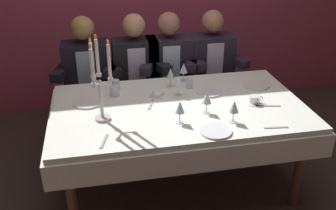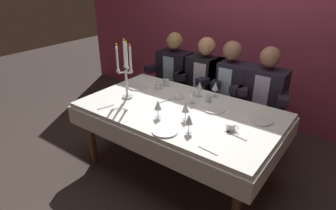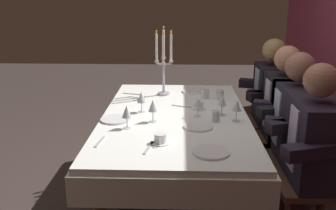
{
  "view_description": "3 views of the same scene",
  "coord_description": "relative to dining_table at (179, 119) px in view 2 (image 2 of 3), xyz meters",
  "views": [
    {
      "loc": [
        -0.58,
        -2.51,
        2.05
      ],
      "look_at": [
        -0.09,
        -0.02,
        0.76
      ],
      "focal_mm": 40.66,
      "sensor_mm": 36.0,
      "label": 1
    },
    {
      "loc": [
        1.4,
        -2.07,
        1.96
      ],
      "look_at": [
        -0.11,
        -0.04,
        0.76
      ],
      "focal_mm": 31.0,
      "sensor_mm": 36.0,
      "label": 2
    },
    {
      "loc": [
        2.76,
        0.04,
        1.65
      ],
      "look_at": [
        -0.06,
        -0.06,
        0.8
      ],
      "focal_mm": 40.51,
      "sensor_mm": 36.0,
      "label": 3
    }
  ],
  "objects": [
    {
      "name": "water_tumbler_0",
      "position": [
        0.15,
        0.3,
        0.16
      ],
      "size": [
        0.06,
        0.06,
        0.08
      ],
      "primitive_type": "cylinder",
      "color": "silver",
      "rests_on": "dining_table"
    },
    {
      "name": "wine_glass_0",
      "position": [
        0.04,
        0.17,
        0.23
      ],
      "size": [
        0.07,
        0.07,
        0.16
      ],
      "color": "silver",
      "rests_on": "dining_table"
    },
    {
      "name": "spoon_2",
      "position": [
        0.57,
        -0.46,
        0.12
      ],
      "size": [
        0.17,
        0.04,
        0.01
      ],
      "primitive_type": "cube",
      "rotation": [
        0.0,
        0.0,
        -0.12
      ],
      "color": "#B7B7BC",
      "rests_on": "dining_table"
    },
    {
      "name": "seated_diner_1",
      "position": [
        -0.23,
        0.89,
        0.11
      ],
      "size": [
        0.63,
        0.48,
        1.24
      ],
      "color": "brown",
      "rests_on": "ground_plane"
    },
    {
      "name": "coffee_cup_0",
      "position": [
        0.57,
        -0.08,
        0.15
      ],
      "size": [
        0.13,
        0.12,
        0.06
      ],
      "color": "white",
      "rests_on": "dining_table"
    },
    {
      "name": "wine_glass_1",
      "position": [
        0.31,
        -0.33,
        0.23
      ],
      "size": [
        0.07,
        0.07,
        0.16
      ],
      "color": "silver",
      "rests_on": "dining_table"
    },
    {
      "name": "coffee_cup_1",
      "position": [
        -0.14,
        0.19,
        0.15
      ],
      "size": [
        0.13,
        0.12,
        0.06
      ],
      "color": "white",
      "rests_on": "dining_table"
    },
    {
      "name": "dinner_plate_3",
      "position": [
        0.15,
        -0.43,
        0.13
      ],
      "size": [
        0.22,
        0.22,
        0.01
      ],
      "primitive_type": "cylinder",
      "color": "white",
      "rests_on": "dining_table"
    },
    {
      "name": "dinner_plate_2",
      "position": [
        0.29,
        0.17,
        0.13
      ],
      "size": [
        0.2,
        0.2,
        0.01
      ],
      "primitive_type": "cylinder",
      "color": "white",
      "rests_on": "dining_table"
    },
    {
      "name": "seated_diner_2",
      "position": [
        0.1,
        0.89,
        0.11
      ],
      "size": [
        0.63,
        0.48,
        1.24
      ],
      "color": "brown",
      "rests_on": "ground_plane"
    },
    {
      "name": "wine_glass_4",
      "position": [
        0.14,
        0.44,
        0.24
      ],
      "size": [
        0.07,
        0.07,
        0.16
      ],
      "color": "silver",
      "rests_on": "dining_table"
    },
    {
      "name": "seated_diner_0",
      "position": [
        -0.68,
        0.89,
        0.11
      ],
      "size": [
        0.63,
        0.48,
        1.24
      ],
      "color": "brown",
      "rests_on": "ground_plane"
    },
    {
      "name": "ground_plane",
      "position": [
        0.0,
        0.0,
        -0.62
      ],
      "size": [
        12.0,
        12.0,
        0.0
      ],
      "primitive_type": "plane",
      "color": "#3A2F2B"
    },
    {
      "name": "water_tumbler_1",
      "position": [
        -0.45,
        0.38,
        0.16
      ],
      "size": [
        0.07,
        0.07,
        0.08
      ],
      "primitive_type": "cylinder",
      "color": "silver",
      "rests_on": "dining_table"
    },
    {
      "name": "back_wall",
      "position": [
        0.0,
        1.66,
        0.73
      ],
      "size": [
        6.0,
        0.12,
        2.7
      ],
      "primitive_type": "cube",
      "color": "#9C3A56",
      "rests_on": "ground_plane"
    },
    {
      "name": "fork_0",
      "position": [
        -0.58,
        -0.41,
        0.12
      ],
      "size": [
        0.06,
        0.17,
        0.01
      ],
      "primitive_type": "cube",
      "rotation": [
        0.0,
        0.0,
        1.29
      ],
      "color": "#B7B7BC",
      "rests_on": "dining_table"
    },
    {
      "name": "knife_1",
      "position": [
        0.66,
        -0.15,
        0.12
      ],
      "size": [
        0.19,
        0.05,
        0.01
      ],
      "primitive_type": "cube",
      "rotation": [
        0.0,
        0.0,
        -0.19
      ],
      "color": "#B7B7BC",
      "rests_on": "dining_table"
    },
    {
      "name": "water_tumbler_2",
      "position": [
        -0.47,
        0.26,
        0.16
      ],
      "size": [
        0.07,
        0.07,
        0.08
      ],
      "primitive_type": "cylinder",
      "color": "silver",
      "rests_on": "dining_table"
    },
    {
      "name": "dining_table",
      "position": [
        0.0,
        0.0,
        0.0
      ],
      "size": [
        1.94,
        1.14,
        0.74
      ],
      "color": "white",
      "rests_on": "ground_plane"
    },
    {
      "name": "dinner_plate_0",
      "position": [
        -0.68,
        0.16,
        0.13
      ],
      "size": [
        0.22,
        0.22,
        0.01
      ],
      "primitive_type": "cylinder",
      "color": "white",
      "rests_on": "dining_table"
    },
    {
      "name": "wine_glass_2",
      "position": [
        0.01,
        0.35,
        0.23
      ],
      "size": [
        0.07,
        0.07,
        0.16
      ],
      "color": "silver",
      "rests_on": "dining_table"
    },
    {
      "name": "seated_diner_3",
      "position": [
        0.52,
        0.89,
        0.11
      ],
      "size": [
        0.63,
        0.48,
        1.24
      ],
      "color": "brown",
      "rests_on": "ground_plane"
    },
    {
      "name": "dinner_plate_1",
      "position": [
        0.72,
        0.22,
        0.13
      ],
      "size": [
        0.22,
        0.22,
        0.01
      ],
      "primitive_type": "cylinder",
      "color": "white",
      "rests_on": "dining_table"
    },
    {
      "name": "wine_glass_3",
      "position": [
        0.17,
        -0.16,
        0.24
      ],
      "size": [
        0.07,
        0.07,
        0.16
      ],
      "color": "silver",
      "rests_on": "dining_table"
    },
    {
      "name": "fork_3",
      "position": [
        -0.21,
        0.05,
        0.12
      ],
      "size": [
        0.07,
        0.17,
        0.01
      ],
      "primitive_type": "cube",
      "rotation": [
        0.0,
        0.0,
        1.23
      ],
      "color": "#B7B7BC",
      "rests_on": "dining_table"
    },
    {
      "name": "candelabra",
      "position": [
        -0.58,
        -0.11,
        0.4
      ],
      "size": [
        0.15,
        0.17,
        0.62
      ],
      "color": "silver",
      "rests_on": "dining_table"
    },
    {
      "name": "wine_glass_5",
      "position": [
        -0.05,
        -0.26,
        0.23
      ],
      "size": [
        0.07,
        0.07,
        0.16
      ],
      "color": "silver",
      "rests_on": "dining_table"
    }
  ]
}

